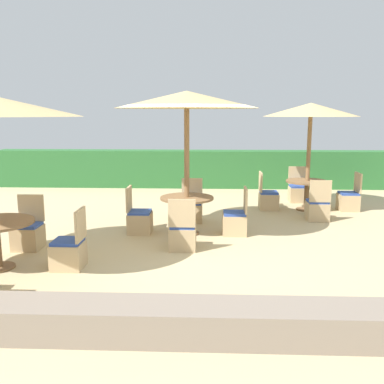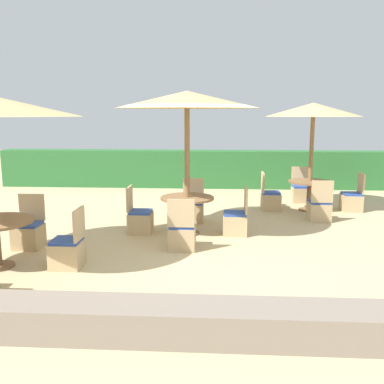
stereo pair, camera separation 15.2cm
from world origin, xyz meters
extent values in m
plane|color=#C6B284|center=(0.00, 0.00, 0.00)|extent=(40.00, 40.00, 0.00)
cube|color=#2D6B33|center=(0.00, 6.42, 0.59)|extent=(13.00, 0.70, 1.18)
cube|color=gray|center=(0.00, -3.06, 0.19)|extent=(10.00, 0.56, 0.37)
cube|color=tan|center=(-1.83, -1.05, 0.20)|extent=(0.46, 0.46, 0.40)
cube|color=#2D4CA8|center=(-1.83, -1.05, 0.43)|extent=(0.42, 0.42, 0.05)
cube|color=tan|center=(-1.62, -1.05, 0.69)|extent=(0.04, 0.46, 0.48)
cube|color=tan|center=(-2.84, -0.14, 0.20)|extent=(0.46, 0.46, 0.40)
cube|color=#2D4CA8|center=(-2.84, -0.14, 0.43)|extent=(0.42, 0.42, 0.05)
cube|color=tan|center=(-2.84, 0.07, 0.69)|extent=(0.46, 0.04, 0.48)
cylinder|color=olive|center=(-0.11, 0.93, 1.34)|extent=(0.10, 0.10, 2.68)
cone|color=tan|center=(-0.11, 0.93, 2.60)|extent=(2.71, 2.71, 0.32)
cylinder|color=olive|center=(-0.11, 0.93, 0.01)|extent=(0.48, 0.48, 0.03)
cylinder|color=olive|center=(-0.11, 0.93, 0.35)|extent=(0.12, 0.12, 0.70)
cylinder|color=olive|center=(-0.11, 0.93, 0.72)|extent=(1.04, 1.04, 0.04)
cube|color=tan|center=(-0.06, 1.91, 0.20)|extent=(0.46, 0.46, 0.40)
cube|color=#2D4CA8|center=(-0.06, 1.91, 0.43)|extent=(0.42, 0.42, 0.05)
cube|color=tan|center=(-0.06, 2.12, 0.69)|extent=(0.46, 0.04, 0.48)
cube|color=tan|center=(-1.05, 0.96, 0.20)|extent=(0.46, 0.46, 0.40)
cube|color=#2D4CA8|center=(-1.05, 0.96, 0.43)|extent=(0.42, 0.42, 0.05)
cube|color=tan|center=(-1.26, 0.96, 0.69)|extent=(0.04, 0.46, 0.48)
cube|color=tan|center=(-0.14, -0.03, 0.20)|extent=(0.46, 0.46, 0.40)
cube|color=#2D4CA8|center=(-0.14, -0.03, 0.43)|extent=(0.42, 0.42, 0.05)
cube|color=tan|center=(-0.14, -0.24, 0.69)|extent=(0.46, 0.04, 0.48)
cube|color=tan|center=(0.82, 0.93, 0.20)|extent=(0.46, 0.46, 0.40)
cube|color=#2D4CA8|center=(0.82, 0.93, 0.43)|extent=(0.42, 0.42, 0.05)
cube|color=tan|center=(1.03, 0.93, 0.69)|extent=(0.04, 0.46, 0.48)
cylinder|color=olive|center=(2.71, 3.17, 1.25)|extent=(0.10, 0.10, 2.51)
cone|color=tan|center=(2.71, 3.17, 2.43)|extent=(2.24, 2.24, 0.32)
cylinder|color=olive|center=(2.71, 3.17, 0.01)|extent=(0.48, 0.48, 0.03)
cylinder|color=olive|center=(2.71, 3.17, 0.35)|extent=(0.12, 0.12, 0.69)
cylinder|color=olive|center=(2.71, 3.17, 0.71)|extent=(1.02, 1.02, 0.04)
cube|color=tan|center=(1.79, 3.20, 0.20)|extent=(0.46, 0.46, 0.40)
cube|color=#2D4CA8|center=(1.79, 3.20, 0.43)|extent=(0.42, 0.42, 0.05)
cube|color=tan|center=(1.58, 3.20, 0.69)|extent=(0.04, 0.46, 0.48)
cube|color=tan|center=(2.70, 4.16, 0.20)|extent=(0.46, 0.46, 0.40)
cube|color=#2D4CA8|center=(2.70, 4.16, 0.43)|extent=(0.42, 0.42, 0.05)
cube|color=tan|center=(2.70, 4.37, 0.69)|extent=(0.46, 0.04, 0.48)
cube|color=tan|center=(3.72, 3.17, 0.20)|extent=(0.46, 0.46, 0.40)
cube|color=#2D4CA8|center=(3.72, 3.17, 0.43)|extent=(0.42, 0.42, 0.05)
cube|color=tan|center=(3.93, 3.17, 0.69)|extent=(0.04, 0.46, 0.48)
cube|color=tan|center=(2.72, 2.15, 0.20)|extent=(0.46, 0.46, 0.40)
cube|color=#2D4CA8|center=(2.72, 2.15, 0.43)|extent=(0.42, 0.42, 0.05)
cube|color=tan|center=(2.72, 1.94, 0.69)|extent=(0.46, 0.04, 0.48)
camera|label=1|loc=(0.32, -7.22, 2.34)|focal=40.00mm
camera|label=2|loc=(0.48, -7.21, 2.34)|focal=40.00mm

